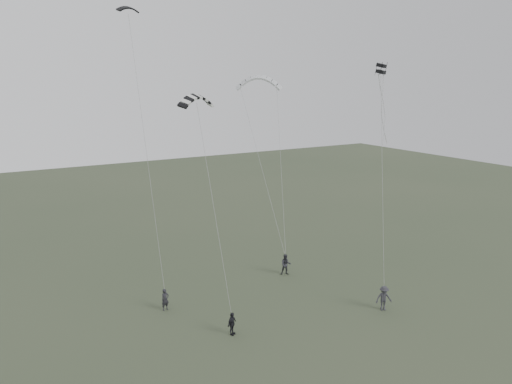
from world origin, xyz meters
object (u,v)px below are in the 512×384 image
kite_box (381,69)px  kite_striped (196,96)px  flyer_center (232,324)px  flyer_far (384,298)px  kite_pale_large (259,77)px  flyer_right (286,265)px  flyer_left (165,300)px  kite_dark_small (128,8)px

kite_box → kite_striped: bearing=147.6°
flyer_center → kite_striped: (-0.28, 3.89, 13.82)m
flyer_far → kite_pale_large: (0.84, 18.23, 14.95)m
kite_striped → kite_box: 13.87m
kite_pale_large → flyer_center: bearing=-91.4°
kite_box → flyer_right: bearing=112.9°
flyer_center → kite_pale_large: size_ratio=0.34×
flyer_left → kite_box: (15.68, -3.50, 15.59)m
kite_dark_small → flyer_left: bearing=-103.7°
flyer_left → flyer_right: size_ratio=0.88×
kite_dark_small → kite_pale_large: size_ratio=0.37×
kite_dark_small → kite_box: kite_dark_small is taller
flyer_right → flyer_center: flyer_right is taller
kite_dark_small → kite_box: 18.48m
flyer_center → flyer_far: size_ratio=0.83×
kite_pale_large → flyer_right: bearing=-73.5°
kite_striped → kite_pale_large: bearing=26.1°
kite_dark_small → kite_striped: (1.85, -7.23, -5.97)m
flyer_right → kite_box: (4.91, -4.60, 15.49)m
flyer_right → kite_pale_large: size_ratio=0.40×
kite_pale_large → kite_box: bearing=-48.1°
kite_striped → kite_box: size_ratio=3.80×
flyer_left → kite_box: 22.38m
flyer_far → kite_dark_small: kite_dark_small is taller
flyer_left → kite_pale_large: (13.80, 10.52, 15.07)m
flyer_left → kite_box: size_ratio=2.24×
flyer_center → kite_box: bearing=-21.8°
kite_dark_small → kite_box: (15.46, -9.23, -4.17)m
kite_striped → flyer_far: bearing=-49.3°
flyer_left → kite_dark_small: kite_dark_small is taller
flyer_left → kite_dark_small: 20.58m
kite_striped → kite_dark_small: bearing=84.7°
flyer_left → flyer_center: 5.88m
flyer_right → kite_striped: bearing=-137.0°
flyer_left → kite_pale_large: kite_pale_large is taller
kite_striped → flyer_center: bearing=-105.5°
flyer_center → kite_dark_small: (-2.13, 11.12, 19.79)m
flyer_left → kite_striped: 14.03m
flyer_center → kite_striped: kite_striped is taller
flyer_right → kite_dark_small: size_ratio=1.10×
kite_dark_small → flyer_center: bearing=-90.6°
flyer_center → kite_striped: 14.36m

